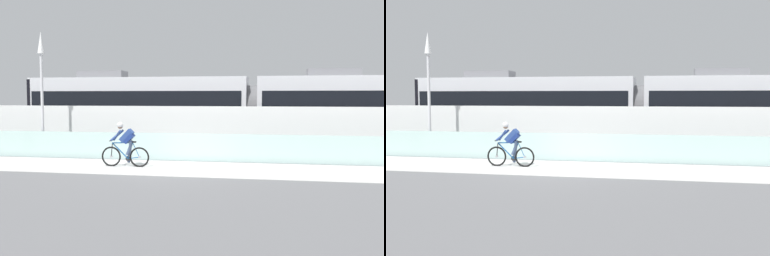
% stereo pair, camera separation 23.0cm
% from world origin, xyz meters
% --- Properties ---
extents(ground_plane, '(200.00, 200.00, 0.00)m').
position_xyz_m(ground_plane, '(0.00, 0.00, 0.00)').
color(ground_plane, slate).
extents(bike_path_deck, '(32.00, 3.20, 0.01)m').
position_xyz_m(bike_path_deck, '(0.00, 0.00, 0.01)').
color(bike_path_deck, silver).
rests_on(bike_path_deck, ground).
extents(glass_parapet, '(32.00, 0.05, 1.07)m').
position_xyz_m(glass_parapet, '(0.00, 1.85, 0.54)').
color(glass_parapet, silver).
rests_on(glass_parapet, ground).
extents(concrete_barrier_wall, '(32.00, 0.36, 2.09)m').
position_xyz_m(concrete_barrier_wall, '(0.00, 3.65, 1.04)').
color(concrete_barrier_wall, white).
rests_on(concrete_barrier_wall, ground).
extents(tram_rail_near, '(32.00, 0.08, 0.01)m').
position_xyz_m(tram_rail_near, '(0.00, 6.13, 0.00)').
color(tram_rail_near, '#595654').
rests_on(tram_rail_near, ground).
extents(tram_rail_far, '(32.00, 0.08, 0.01)m').
position_xyz_m(tram_rail_far, '(0.00, 7.57, 0.00)').
color(tram_rail_far, '#595654').
rests_on(tram_rail_far, ground).
extents(tram, '(22.56, 2.54, 3.81)m').
position_xyz_m(tram, '(2.46, 6.85, 1.89)').
color(tram, silver).
rests_on(tram, ground).
extents(cyclist_on_bike, '(1.77, 0.58, 1.61)m').
position_xyz_m(cyclist_on_bike, '(-1.75, 0.00, 0.78)').
color(cyclist_on_bike, black).
rests_on(cyclist_on_bike, ground).
extents(lamp_post_antenna, '(0.28, 0.28, 5.20)m').
position_xyz_m(lamp_post_antenna, '(-6.09, 2.15, 3.29)').
color(lamp_post_antenna, gray).
rests_on(lamp_post_antenna, ground).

